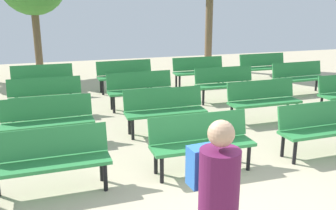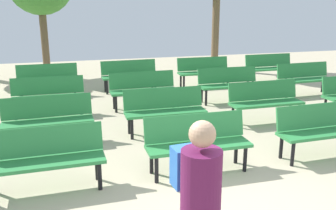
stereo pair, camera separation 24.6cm
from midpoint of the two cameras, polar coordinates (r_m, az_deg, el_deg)
name	(u,v)px [view 2 (the right image)]	position (r m, az deg, el deg)	size (l,w,h in m)	color
bench_r0_c1	(45,155)	(5.42, -16.89, -7.33)	(1.61, 0.53, 0.87)	#2D8442
bench_r0_c2	(197,140)	(5.78, 5.68, -5.27)	(1.60, 0.49, 0.87)	#2D8442
bench_r0_c3	(322,127)	(6.86, 23.24, -3.10)	(1.62, 0.53, 0.87)	#2D8442
bench_r1_c1	(48,117)	(7.13, -16.81, -1.78)	(1.62, 0.54, 0.87)	#2D8442
bench_r1_c2	(165,108)	(7.41, 0.45, -0.43)	(1.60, 0.49, 0.87)	#2D8442
bench_r1_c3	(265,99)	(8.35, 15.32, 0.85)	(1.61, 0.50, 0.87)	#2D8442
bench_r2_c1	(48,94)	(8.89, -16.96, 1.61)	(1.60, 0.48, 0.87)	#2D8442
bench_r2_c2	(143,88)	(9.14, -3.04, 2.64)	(1.61, 0.50, 0.87)	#2D8442
bench_r2_c3	(229,82)	(9.85, 9.90, 3.39)	(1.60, 0.49, 0.87)	#2D8442
bench_r2_c4	(305,77)	(11.12, 20.58, 4.02)	(1.62, 0.55, 0.87)	#2D8442
bench_r3_c1	(47,78)	(10.70, -17.17, 3.89)	(1.60, 0.49, 0.87)	#2D8442
bench_r3_c2	(130,74)	(10.92, -5.21, 4.75)	(1.62, 0.54, 0.87)	#2D8442
bench_r3_c3	(204,70)	(11.51, 6.06, 5.30)	(1.60, 0.50, 0.87)	#2D8442
bench_r3_c4	(270,66)	(12.59, 15.69, 5.69)	(1.61, 0.50, 0.87)	#2D8442
visitor_with_backpack	(199,200)	(3.28, 6.89, -14.17)	(0.37, 0.55, 1.65)	navy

